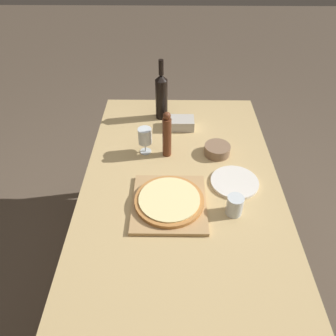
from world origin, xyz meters
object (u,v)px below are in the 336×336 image
pizza (169,200)px  wine_bottle (161,96)px  small_bowl (217,150)px  wine_glass (145,137)px  pepper_mill (167,135)px

pizza → wine_bottle: (-0.05, 0.72, 0.12)m
wine_bottle → small_bowl: (0.30, -0.36, -0.12)m
wine_bottle → wine_glass: wine_bottle is taller
pizza → wine_glass: bearing=108.7°
wine_bottle → wine_glass: (-0.08, -0.34, -0.05)m
pizza → small_bowl: size_ratio=2.27×
pepper_mill → wine_glass: pepper_mill is taller
wine_bottle → wine_glass: bearing=-102.4°
pizza → wine_bottle: wine_bottle is taller
small_bowl → pepper_mill: bearing=-178.2°
pizza → pepper_mill: bearing=92.5°
pizza → pepper_mill: (-0.02, 0.36, 0.09)m
pizza → wine_bottle: size_ratio=0.85×
pepper_mill → small_bowl: (0.26, 0.01, -0.10)m
pizza → small_bowl: (0.25, 0.37, -0.00)m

